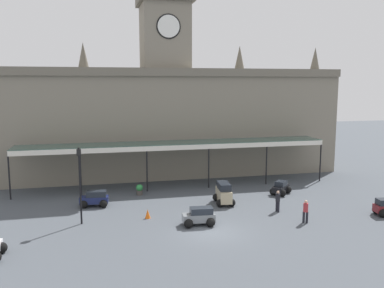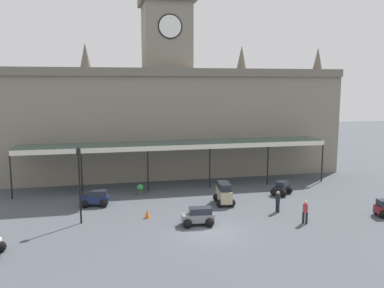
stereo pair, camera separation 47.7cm
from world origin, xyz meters
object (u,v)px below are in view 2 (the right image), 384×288
(car_grey_estate, at_px, (198,217))
(car_black_sedan, at_px, (282,189))
(victorian_lamppost, at_px, (79,177))
(traffic_cone, at_px, (147,214))
(planter_by_canopy, at_px, (140,189))
(car_navy_estate, at_px, (95,199))
(car_beige_van, at_px, (224,194))
(pedestrian_crossing_forecourt, at_px, (305,211))
(pedestrian_near_entrance, at_px, (278,201))

(car_grey_estate, relative_size, car_black_sedan, 1.03)
(victorian_lamppost, xyz_separation_m, traffic_cone, (4.70, 0.14, -3.03))
(car_black_sedan, bearing_deg, planter_by_canopy, 167.97)
(car_navy_estate, distance_m, victorian_lamppost, 5.01)
(car_beige_van, distance_m, traffic_cone, 6.95)
(car_beige_van, distance_m, pedestrian_crossing_forecourt, 7.18)
(car_grey_estate, xyz_separation_m, pedestrian_near_entrance, (6.64, 1.52, 0.34))
(pedestrian_crossing_forecourt, bearing_deg, traffic_cone, 161.62)
(pedestrian_near_entrance, height_order, victorian_lamppost, victorian_lamppost)
(victorian_lamppost, relative_size, traffic_cone, 8.10)
(car_navy_estate, xyz_separation_m, car_black_sedan, (16.23, -0.03, -0.06))
(car_black_sedan, bearing_deg, victorian_lamppost, -166.78)
(car_black_sedan, height_order, planter_by_canopy, car_black_sedan)
(car_black_sedan, relative_size, planter_by_canopy, 2.32)
(car_black_sedan, xyz_separation_m, pedestrian_near_entrance, (-2.47, -4.66, 0.41))
(car_navy_estate, height_order, victorian_lamppost, victorian_lamppost)
(pedestrian_crossing_forecourt, relative_size, victorian_lamppost, 0.30)
(car_navy_estate, xyz_separation_m, traffic_cone, (3.80, -3.91, -0.23))
(car_grey_estate, distance_m, pedestrian_near_entrance, 6.82)
(car_beige_van, height_order, planter_by_canopy, car_beige_van)
(traffic_cone, bearing_deg, car_beige_van, 18.75)
(car_grey_estate, xyz_separation_m, pedestrian_crossing_forecourt, (7.46, -1.28, 0.34))
(car_black_sedan, xyz_separation_m, victorian_lamppost, (-17.13, -4.02, 2.87))
(car_beige_van, distance_m, planter_by_canopy, 7.78)
(car_navy_estate, bearing_deg, planter_by_canopy, 33.88)
(car_grey_estate, relative_size, traffic_cone, 3.40)
(car_beige_van, bearing_deg, pedestrian_crossing_forecourt, -53.99)
(car_navy_estate, bearing_deg, traffic_cone, -45.80)
(car_navy_estate, height_order, car_black_sedan, car_navy_estate)
(car_beige_van, xyz_separation_m, victorian_lamppost, (-11.27, -2.37, 2.56))
(victorian_lamppost, bearing_deg, car_beige_van, 11.88)
(car_beige_van, height_order, pedestrian_near_entrance, car_beige_van)
(victorian_lamppost, distance_m, traffic_cone, 5.60)
(car_beige_van, height_order, car_black_sedan, car_beige_van)
(planter_by_canopy, bearing_deg, car_navy_estate, -146.12)
(car_beige_van, relative_size, planter_by_canopy, 2.59)
(pedestrian_near_entrance, xyz_separation_m, victorian_lamppost, (-14.66, 0.64, 2.46))
(car_black_sedan, bearing_deg, pedestrian_near_entrance, -117.89)
(pedestrian_near_entrance, relative_size, victorian_lamppost, 0.30)
(car_beige_van, height_order, pedestrian_crossing_forecourt, car_beige_van)
(car_grey_estate, bearing_deg, car_beige_van, 54.42)
(car_beige_van, bearing_deg, traffic_cone, -161.25)
(car_beige_van, xyz_separation_m, car_black_sedan, (5.86, 1.65, -0.30))
(car_navy_estate, xyz_separation_m, pedestrian_crossing_forecourt, (14.59, -7.49, 0.34))
(pedestrian_crossing_forecourt, relative_size, planter_by_canopy, 1.74)
(traffic_cone, bearing_deg, victorian_lamppost, -178.25)
(pedestrian_crossing_forecourt, xyz_separation_m, planter_by_canopy, (-10.71, 10.10, -0.42))
(car_beige_van, height_order, car_grey_estate, car_beige_van)
(car_beige_van, xyz_separation_m, pedestrian_crossing_forecourt, (4.22, -5.81, 0.10))
(pedestrian_crossing_forecourt, height_order, planter_by_canopy, pedestrian_crossing_forecourt)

